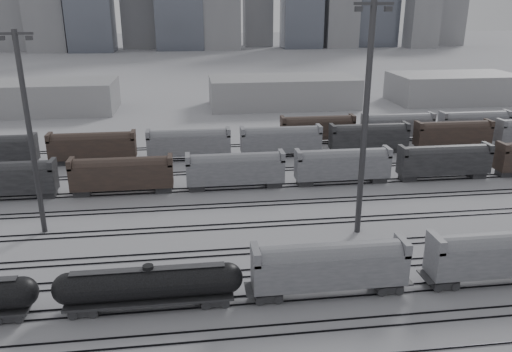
{
  "coord_description": "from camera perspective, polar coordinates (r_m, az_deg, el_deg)",
  "views": [
    {
      "loc": [
        -15.34,
        -40.39,
        27.34
      ],
      "look_at": [
        -6.6,
        25.88,
        4.0
      ],
      "focal_mm": 35.0,
      "sensor_mm": 36.0,
      "label": 1
    }
  ],
  "objects": [
    {
      "name": "ground",
      "position": [
        51.13,
        11.52,
        -13.52
      ],
      "size": [
        900.0,
        900.0,
        0.0
      ],
      "primitive_type": "plane",
      "color": "#B8B8BD",
      "rests_on": "ground"
    },
    {
      "name": "tracks",
      "position": [
        65.8,
        6.7,
        -5.37
      ],
      "size": [
        220.0,
        71.5,
        0.16
      ],
      "color": "black",
      "rests_on": "ground"
    },
    {
      "name": "tank_car_b",
      "position": [
        48.49,
        -12.08,
        -12.05
      ],
      "size": [
        17.49,
        2.91,
        4.32
      ],
      "color": "black",
      "rests_on": "ground"
    },
    {
      "name": "hopper_car_a",
      "position": [
        49.48,
        8.42,
        -9.97
      ],
      "size": [
        15.2,
        3.02,
        5.43
      ],
      "color": "black",
      "rests_on": "ground"
    },
    {
      "name": "hopper_car_b",
      "position": [
        56.81,
        26.38,
        -7.83
      ],
      "size": [
        15.45,
        3.07,
        5.53
      ],
      "color": "black",
      "rests_on": "ground"
    },
    {
      "name": "light_mast_b",
      "position": [
        64.55,
        -24.47,
        4.71
      ],
      "size": [
        3.93,
        0.63,
        24.58
      ],
      "color": "#39393B",
      "rests_on": "ground"
    },
    {
      "name": "light_mast_c",
      "position": [
        59.82,
        12.41,
        6.62
      ],
      "size": [
        4.44,
        0.71,
        27.76
      ],
      "color": "#39393B",
      "rests_on": "ground"
    },
    {
      "name": "bg_string_near",
      "position": [
        79.92,
        9.86,
        1.07
      ],
      "size": [
        151.0,
        3.0,
        5.6
      ],
      "color": "gray",
      "rests_on": "ground"
    },
    {
      "name": "bg_string_mid",
      "position": [
        97.61,
        12.76,
        4.21
      ],
      "size": [
        151.0,
        3.0,
        5.6
      ],
      "color": "black",
      "rests_on": "ground"
    },
    {
      "name": "bg_string_far",
      "position": [
        111.71,
        19.87,
        5.41
      ],
      "size": [
        66.0,
        3.0,
        5.6
      ],
      "color": "#43332A",
      "rests_on": "ground"
    },
    {
      "name": "warehouse_left",
      "position": [
        144.46,
        -25.68,
        8.08
      ],
      "size": [
        50.0,
        18.0,
        8.0
      ],
      "primitive_type": "cube",
      "color": "#9B9A9D",
      "rests_on": "ground"
    },
    {
      "name": "warehouse_mid",
      "position": [
        139.71,
        3.09,
        9.61
      ],
      "size": [
        40.0,
        18.0,
        8.0
      ],
      "primitive_type": "cube",
      "color": "#9B9A9D",
      "rests_on": "ground"
    },
    {
      "name": "warehouse_right",
      "position": [
        156.69,
        21.63,
        9.35
      ],
      "size": [
        35.0,
        18.0,
        8.0
      ],
      "primitive_type": "cube",
      "color": "#9B9A9D",
      "rests_on": "ground"
    }
  ]
}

